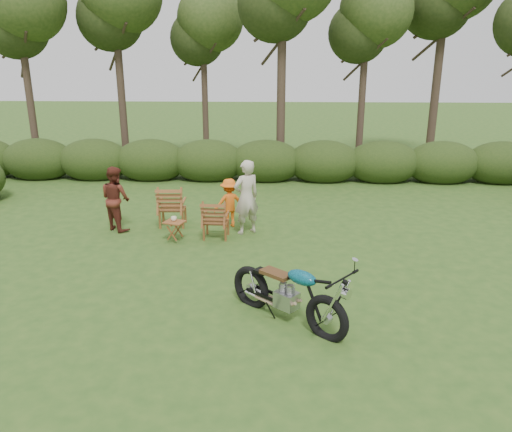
{
  "coord_description": "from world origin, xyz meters",
  "views": [
    {
      "loc": [
        0.34,
        -7.94,
        4.11
      ],
      "look_at": [
        -0.06,
        2.03,
        0.9
      ],
      "focal_mm": 35.0,
      "sensor_mm": 36.0,
      "label": 1
    }
  ],
  "objects_px": {
    "motorcycle": "(286,319)",
    "lawn_chair_right": "(216,238)",
    "lawn_chair_left": "(173,225)",
    "cup": "(174,219)",
    "adult_b": "(118,229)",
    "adult_a": "(247,233)",
    "child": "(230,226)",
    "side_table": "(175,231)"
  },
  "relations": [
    {
      "from": "cup",
      "to": "adult_a",
      "type": "height_order",
      "value": "adult_a"
    },
    {
      "from": "motorcycle",
      "to": "lawn_chair_right",
      "type": "relative_size",
      "value": 2.35
    },
    {
      "from": "motorcycle",
      "to": "side_table",
      "type": "distance_m",
      "value": 4.35
    },
    {
      "from": "cup",
      "to": "adult_a",
      "type": "bearing_deg",
      "value": 19.29
    },
    {
      "from": "lawn_chair_right",
      "to": "adult_b",
      "type": "distance_m",
      "value": 2.56
    },
    {
      "from": "motorcycle",
      "to": "adult_a",
      "type": "bearing_deg",
      "value": 142.57
    },
    {
      "from": "motorcycle",
      "to": "lawn_chair_right",
      "type": "bearing_deg",
      "value": 153.13
    },
    {
      "from": "lawn_chair_left",
      "to": "lawn_chair_right",
      "type": "bearing_deg",
      "value": 142.22
    },
    {
      "from": "lawn_chair_right",
      "to": "side_table",
      "type": "distance_m",
      "value": 0.99
    },
    {
      "from": "side_table",
      "to": "adult_b",
      "type": "height_order",
      "value": "adult_b"
    },
    {
      "from": "lawn_chair_left",
      "to": "adult_b",
      "type": "relative_size",
      "value": 0.66
    },
    {
      "from": "motorcycle",
      "to": "lawn_chair_left",
      "type": "xyz_separation_m",
      "value": [
        -2.79,
        4.65,
        0.0
      ]
    },
    {
      "from": "side_table",
      "to": "motorcycle",
      "type": "bearing_deg",
      "value": -54.54
    },
    {
      "from": "lawn_chair_right",
      "to": "adult_a",
      "type": "height_order",
      "value": "adult_a"
    },
    {
      "from": "lawn_chair_right",
      "to": "child",
      "type": "distance_m",
      "value": 0.87
    },
    {
      "from": "adult_a",
      "to": "adult_b",
      "type": "bearing_deg",
      "value": -34.88
    },
    {
      "from": "cup",
      "to": "child",
      "type": "bearing_deg",
      "value": 41.67
    },
    {
      "from": "lawn_chair_left",
      "to": "adult_b",
      "type": "distance_m",
      "value": 1.35
    },
    {
      "from": "lawn_chair_right",
      "to": "lawn_chair_left",
      "type": "relative_size",
      "value": 0.89
    },
    {
      "from": "child",
      "to": "side_table",
      "type": "bearing_deg",
      "value": 22.59
    },
    {
      "from": "side_table",
      "to": "child",
      "type": "relative_size",
      "value": 0.39
    },
    {
      "from": "lawn_chair_left",
      "to": "side_table",
      "type": "bearing_deg",
      "value": 101.22
    },
    {
      "from": "adult_b",
      "to": "motorcycle",
      "type": "bearing_deg",
      "value": 169.94
    },
    {
      "from": "motorcycle",
      "to": "child",
      "type": "height_order",
      "value": "motorcycle"
    },
    {
      "from": "lawn_chair_right",
      "to": "side_table",
      "type": "height_order",
      "value": "side_table"
    },
    {
      "from": "motorcycle",
      "to": "lawn_chair_right",
      "type": "distance_m",
      "value": 4.12
    },
    {
      "from": "side_table",
      "to": "child",
      "type": "distance_m",
      "value": 1.62
    },
    {
      "from": "lawn_chair_right",
      "to": "motorcycle",
      "type": "bearing_deg",
      "value": 115.46
    },
    {
      "from": "child",
      "to": "adult_a",
      "type": "bearing_deg",
      "value": 112.6
    },
    {
      "from": "motorcycle",
      "to": "child",
      "type": "bearing_deg",
      "value": 146.65
    },
    {
      "from": "adult_a",
      "to": "side_table",
      "type": "bearing_deg",
      "value": -11.35
    },
    {
      "from": "cup",
      "to": "child",
      "type": "height_order",
      "value": "child"
    },
    {
      "from": "lawn_chair_right",
      "to": "side_table",
      "type": "relative_size",
      "value": 1.96
    },
    {
      "from": "adult_b",
      "to": "child",
      "type": "bearing_deg",
      "value": -136.76
    },
    {
      "from": "lawn_chair_left",
      "to": "child",
      "type": "distance_m",
      "value": 1.44
    },
    {
      "from": "motorcycle",
      "to": "adult_a",
      "type": "height_order",
      "value": "adult_a"
    },
    {
      "from": "lawn_chair_right",
      "to": "adult_b",
      "type": "relative_size",
      "value": 0.59
    },
    {
      "from": "side_table",
      "to": "lawn_chair_left",
      "type": "bearing_deg",
      "value": 103.78
    },
    {
      "from": "lawn_chair_left",
      "to": "cup",
      "type": "xyz_separation_m",
      "value": [
        0.25,
        -1.07,
        0.53
      ]
    },
    {
      "from": "lawn_chair_left",
      "to": "adult_b",
      "type": "bearing_deg",
      "value": 12.3
    },
    {
      "from": "lawn_chair_left",
      "to": "adult_b",
      "type": "xyz_separation_m",
      "value": [
        -1.31,
        -0.35,
        0.0
      ]
    },
    {
      "from": "cup",
      "to": "child",
      "type": "relative_size",
      "value": 0.11
    }
  ]
}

